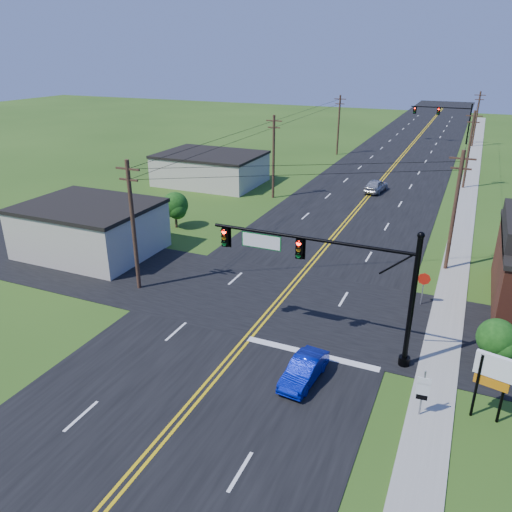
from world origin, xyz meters
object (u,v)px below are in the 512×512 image
at_px(blue_car, 304,371).
at_px(route_sign, 423,390).
at_px(stop_sign, 424,282).
at_px(signal_mast_far, 443,116).
at_px(signal_mast_main, 327,269).

distance_m(blue_car, route_sign, 5.70).
bearing_deg(stop_sign, route_sign, -87.21).
xyz_separation_m(signal_mast_far, stop_sign, (4.36, -64.69, -2.90)).
relative_size(signal_mast_main, route_sign, 4.67).
bearing_deg(blue_car, stop_sign, 72.91).
height_order(blue_car, stop_sign, stop_sign).
xyz_separation_m(blue_car, route_sign, (5.64, -0.34, 0.80)).
xyz_separation_m(signal_mast_far, blue_car, (-0.04, -75.43, -3.93)).
height_order(signal_mast_main, signal_mast_far, same).
relative_size(signal_mast_far, route_sign, 4.54).
bearing_deg(signal_mast_far, blue_car, -90.03).
relative_size(blue_car, route_sign, 1.54).
height_order(route_sign, stop_sign, route_sign).
xyz_separation_m(signal_mast_main, blue_car, (0.06, -3.43, -4.14)).
relative_size(signal_mast_far, stop_sign, 4.82).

